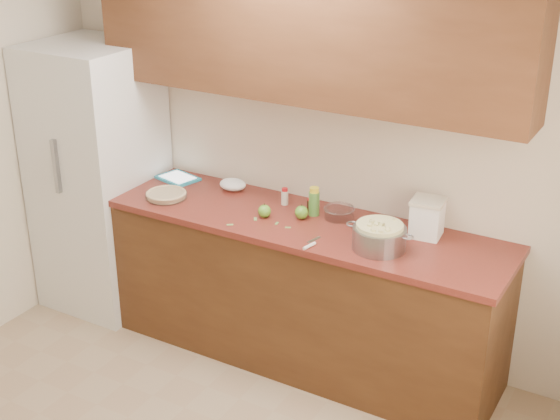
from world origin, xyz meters
The scene contains 20 objects.
room_shell centered at (0.00, 0.00, 1.30)m, with size 3.60×3.60×3.60m.
counter_run centered at (0.00, 1.48, 0.46)m, with size 2.64×0.68×0.92m.
upper_cabinets centered at (0.00, 1.63, 1.95)m, with size 2.60×0.34×0.70m, color brown.
fridge centered at (-1.44, 1.44, 0.90)m, with size 0.70×0.70×1.80m, color silver.
pie centered at (-0.81, 1.35, 0.94)m, with size 0.26×0.26×0.04m.
colander centered at (0.62, 1.36, 0.99)m, with size 0.39×0.29×0.14m.
flour_canister centered at (0.78, 1.64, 1.03)m, with size 0.19×0.19×0.22m.
tablet centered at (-0.94, 1.64, 0.93)m, with size 0.30×0.25×0.02m.
paring_knife centered at (0.28, 1.20, 0.93)m, with size 0.06×0.19×0.02m.
lemon_bottle centered at (0.11, 1.58, 1.00)m, with size 0.06×0.06×0.17m.
cinnamon_shaker centered at (-0.12, 1.63, 0.97)m, with size 0.04×0.04×0.11m.
vanilla_bottle centered at (0.06, 1.61, 0.96)m, with size 0.03×0.03×0.08m.
mixing_bowl centered at (0.26, 1.61, 0.96)m, with size 0.18×0.18×0.07m.
paper_towel centered at (-0.52, 1.67, 0.96)m, with size 0.18×0.14×0.07m, color white.
apple_left centered at (-0.13, 1.41, 0.96)m, with size 0.08×0.08×0.09m.
apple_center centered at (0.07, 1.50, 0.96)m, with size 0.08×0.08×0.09m.
peel_a centered at (-0.02, 1.36, 0.92)m, with size 0.04×0.01×0.00m, color #77AA52.
peel_b centered at (-0.25, 1.21, 0.92)m, with size 0.04×0.02×0.00m, color #77AA52.
peel_c centered at (-0.16, 1.36, 0.92)m, with size 0.04×0.02×0.00m, color #77AA52.
peel_d centered at (0.06, 1.35, 0.92)m, with size 0.03×0.01×0.00m, color #77AA52.
Camera 1 is at (2.04, -2.16, 2.79)m, focal length 50.00 mm.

